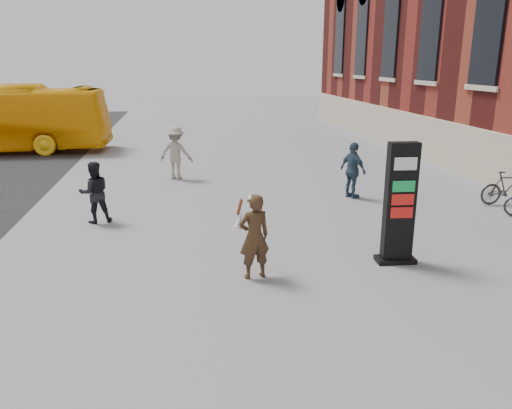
{
  "coord_description": "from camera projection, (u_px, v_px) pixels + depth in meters",
  "views": [
    {
      "loc": [
        -0.69,
        -8.06,
        4.04
      ],
      "look_at": [
        0.77,
        1.74,
        1.18
      ],
      "focal_mm": 35.0,
      "sensor_mm": 36.0,
      "label": 1
    }
  ],
  "objects": [
    {
      "name": "ground",
      "position": [
        227.0,
        296.0,
        8.88
      ],
      "size": [
        100.0,
        100.0,
        0.0
      ],
      "primitive_type": "plane",
      "color": "#9E9EA3"
    },
    {
      "name": "info_pylon",
      "position": [
        400.0,
        204.0,
        10.06
      ],
      "size": [
        0.83,
        0.45,
        2.51
      ],
      "rotation": [
        0.0,
        0.0,
        -0.07
      ],
      "color": "black",
      "rests_on": "ground"
    },
    {
      "name": "woman",
      "position": [
        254.0,
        235.0,
        9.44
      ],
      "size": [
        0.72,
        0.68,
        1.67
      ],
      "rotation": [
        0.0,
        0.0,
        3.37
      ],
      "color": "#352414",
      "rests_on": "ground"
    },
    {
      "name": "pedestrian_a",
      "position": [
        94.0,
        192.0,
        12.74
      ],
      "size": [
        0.91,
        0.8,
        1.59
      ],
      "primitive_type": "imported",
      "rotation": [
        0.0,
        0.0,
        3.43
      ],
      "color": "black",
      "rests_on": "ground"
    },
    {
      "name": "pedestrian_b",
      "position": [
        176.0,
        153.0,
        17.52
      ],
      "size": [
        1.37,
        1.07,
        1.86
      ],
      "primitive_type": "imported",
      "rotation": [
        0.0,
        0.0,
        2.78
      ],
      "color": "gray",
      "rests_on": "ground"
    },
    {
      "name": "pedestrian_c",
      "position": [
        353.0,
        170.0,
        15.05
      ],
      "size": [
        0.81,
        1.08,
        1.71
      ],
      "primitive_type": "imported",
      "rotation": [
        0.0,
        0.0,
        2.01
      ],
      "color": "#2F475A",
      "rests_on": "ground"
    },
    {
      "name": "bike_7",
      "position": [
        508.0,
        188.0,
        14.44
      ],
      "size": [
        1.66,
        0.49,
        0.99
      ],
      "primitive_type": "imported",
      "rotation": [
        0.0,
        0.0,
        1.55
      ],
      "color": "#2C2C30",
      "rests_on": "ground"
    }
  ]
}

